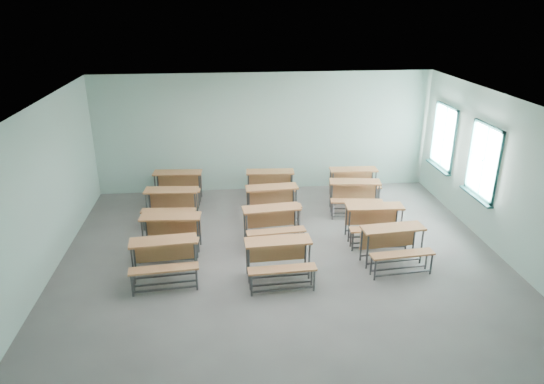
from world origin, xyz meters
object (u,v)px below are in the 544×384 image
Objects in this scene: desk_unit_r1c2 at (375,218)px; desk_unit_r2c0 at (171,201)px; desk_unit_r0c2 at (394,241)px; desk_unit_r1c1 at (273,220)px; desk_unit_r3c2 at (354,179)px; desk_unit_r3c1 at (270,182)px; desk_unit_r2c1 at (272,198)px; desk_unit_r0c0 at (164,255)px; desk_unit_r1c0 at (170,229)px; desk_unit_r3c0 at (177,183)px; desk_unit_r0c1 at (279,255)px; desk_unit_r2c2 at (355,192)px.

desk_unit_r2c0 is (-4.50, 1.43, 0.00)m from desk_unit_r1c2.
desk_unit_r1c2 and desk_unit_r2c0 have the same top height.
desk_unit_r0c2 is 1.08m from desk_unit_r1c2.
desk_unit_r1c1 and desk_unit_r3c2 have the same top height.
desk_unit_r2c0 is 2.68m from desk_unit_r3c1.
desk_unit_r1c2 is at bearing -36.52° from desk_unit_r2c1.
desk_unit_r3c1 is 1.02× the size of desk_unit_r3c2.
desk_unit_r0c0 and desk_unit_r1c2 have the same top height.
desk_unit_r1c0 and desk_unit_r3c0 have the same top height.
desk_unit_r3c2 is at bearing 21.68° from desk_unit_r2c1.
desk_unit_r3c0 and desk_unit_r3c2 have the same top height.
desk_unit_r1c2 is 0.99× the size of desk_unit_r3c0.
desk_unit_r3c0 is at bearing 179.30° from desk_unit_r3c1.
desk_unit_r1c1 is (-2.29, 1.21, 0.00)m from desk_unit_r0c2.
desk_unit_r3c0 is at bearing 86.11° from desk_unit_r0c0.
desk_unit_r3c1 and desk_unit_r3c2 have the same top height.
desk_unit_r0c0 is 3.42m from desk_unit_r2c1.
desk_unit_r0c0 is 1.02× the size of desk_unit_r0c1.
desk_unit_r3c2 is (4.57, 3.60, 0.00)m from desk_unit_r0c0.
desk_unit_r3c1 is at bearing 0.01° from desk_unit_r3c0.
desk_unit_r2c0 and desk_unit_r2c2 have the same top height.
desk_unit_r0c2 and desk_unit_r1c1 have the same top height.
desk_unit_r0c1 is at bearing -47.02° from desk_unit_r2c0.
desk_unit_r3c0 is (0.05, 1.24, 0.00)m from desk_unit_r2c0.
desk_unit_r2c2 is (4.34, 1.60, 0.00)m from desk_unit_r1c0.
desk_unit_r1c2 is 3.22m from desk_unit_r3c1.
desk_unit_r1c2 is 0.96× the size of desk_unit_r2c2.
desk_unit_r2c0 is at bearing 125.92° from desk_unit_r0c1.
desk_unit_r2c0 is (-0.12, 1.50, 0.00)m from desk_unit_r1c0.
desk_unit_r1c1 is at bearing 86.03° from desk_unit_r0c1.
desk_unit_r1c0 is 5.20m from desk_unit_r3c2.
desk_unit_r1c2 is (2.27, 1.39, 0.00)m from desk_unit_r0c1.
desk_unit_r3c1 is at bearing 83.59° from desk_unit_r2c1.
desk_unit_r0c0 and desk_unit_r2c1 have the same top height.
desk_unit_r2c0 is at bearing -88.17° from desk_unit_r3c0.
desk_unit_r1c0 is 0.99× the size of desk_unit_r1c1.
desk_unit_r1c0 is (-4.44, 1.00, 0.00)m from desk_unit_r0c2.
desk_unit_r1c2 is 5.19m from desk_unit_r3c0.
desk_unit_r0c0 and desk_unit_r2c0 have the same top height.
desk_unit_r0c1 is 1.00× the size of desk_unit_r3c2.
desk_unit_r0c2 is 1.01× the size of desk_unit_r1c0.
desk_unit_r0c1 is 0.99× the size of desk_unit_r1c2.
desk_unit_r1c1 is (2.15, 0.21, 0.00)m from desk_unit_r1c0.
desk_unit_r2c0 is 4.78m from desk_unit_r3c2.
desk_unit_r0c2 is 4.55m from desk_unit_r1c0.
desk_unit_r1c0 is at bearing -151.81° from desk_unit_r2c2.
desk_unit_r1c2 is at bearing 28.98° from desk_unit_r0c1.
desk_unit_r0c0 is 3.83m from desk_unit_r3c0.
desk_unit_r2c0 and desk_unit_r3c0 have the same top height.
desk_unit_r0c0 is at bearing -86.69° from desk_unit_r1c0.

